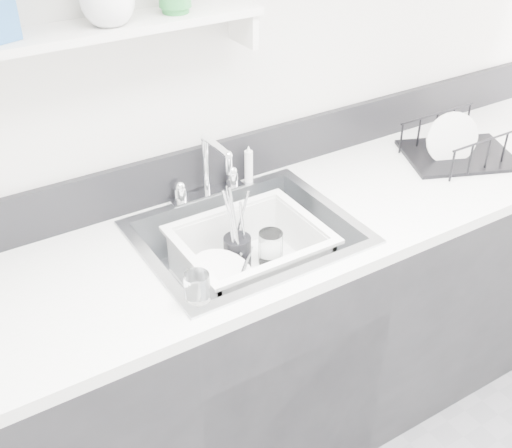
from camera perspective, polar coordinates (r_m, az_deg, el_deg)
counter_run at (r=2.22m, az=-0.69°, el=-10.67°), size 3.20×0.62×0.92m
backsplash at (r=2.11m, az=-5.01°, el=4.90°), size 3.20×0.02×0.16m
sink at (r=1.98m, az=-0.76°, el=-2.95°), size 0.64×0.52×0.20m
faucet at (r=2.07m, az=-4.31°, el=3.84°), size 0.26×0.18×0.23m
side_sprayer at (r=2.15m, az=-0.66°, el=5.29°), size 0.03×0.03×0.14m
wall_shelf at (r=1.73m, az=-15.48°, el=15.84°), size 1.00×0.16×0.12m
wash_tub at (r=1.97m, az=-0.50°, el=-2.82°), size 0.45×0.38×0.17m
plate_stack at (r=1.92m, az=-3.01°, el=-5.49°), size 0.26×0.25×0.10m
utensil_cup at (r=2.01m, az=-1.68°, el=-2.32°), size 0.09×0.09×0.29m
ladle at (r=1.96m, az=-2.26°, el=-4.17°), size 0.26×0.24×0.07m
tumbler_in_tub at (r=2.03m, az=1.31°, el=-2.12°), size 0.10×0.10×0.11m
tumbler_counter at (r=1.64m, az=-5.27°, el=-5.82°), size 0.08×0.08×0.09m
dish_rack at (r=2.43m, az=17.74°, el=7.11°), size 0.46×0.41×0.13m
bowl_small at (r=1.98m, az=2.84°, el=-4.64°), size 0.13×0.13×0.03m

